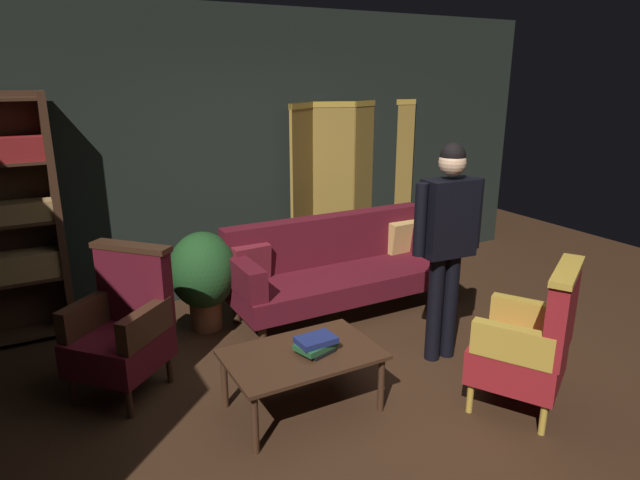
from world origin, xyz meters
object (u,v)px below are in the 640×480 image
(armchair_gilt_accent, at_px, (530,343))
(book_navy_cloth, at_px, (316,340))
(velvet_couch, at_px, (338,265))
(coffee_table, at_px, (302,359))
(standing_figure, at_px, (447,234))
(armchair_wing_left, at_px, (123,326))
(book_green_cloth, at_px, (316,345))
(potted_plant, at_px, (204,274))
(folding_screen, at_px, (350,186))
(book_black_cloth, at_px, (316,350))

(armchair_gilt_accent, bearing_deg, book_navy_cloth, 151.00)
(velvet_couch, relative_size, coffee_table, 2.12)
(standing_figure, bearing_deg, armchair_wing_left, 162.46)
(armchair_wing_left, bearing_deg, standing_figure, -17.54)
(coffee_table, height_order, book_green_cloth, book_green_cloth)
(armchair_gilt_accent, height_order, standing_figure, standing_figure)
(armchair_wing_left, xyz_separation_m, potted_plant, (0.79, 0.69, 0.02))
(book_navy_cloth, bearing_deg, velvet_couch, 54.44)
(folding_screen, bearing_deg, book_black_cloth, -126.19)
(velvet_couch, bearing_deg, folding_screen, 52.89)
(coffee_table, height_order, potted_plant, potted_plant)
(velvet_couch, distance_m, book_green_cloth, 1.64)
(coffee_table, xyz_separation_m, book_navy_cloth, (0.09, -0.03, 0.13))
(book_black_cloth, height_order, book_navy_cloth, book_navy_cloth)
(armchair_wing_left, bearing_deg, armchair_gilt_accent, -33.84)
(velvet_couch, bearing_deg, book_navy_cloth, -125.56)
(armchair_gilt_accent, distance_m, book_green_cloth, 1.40)
(book_black_cloth, bearing_deg, folding_screen, 53.81)
(folding_screen, bearing_deg, coffee_table, -128.04)
(velvet_couch, distance_m, potted_plant, 1.25)
(coffee_table, xyz_separation_m, book_black_cloth, (0.09, -0.03, 0.06))
(folding_screen, height_order, armchair_wing_left, folding_screen)
(folding_screen, height_order, potted_plant, folding_screen)
(velvet_couch, xyz_separation_m, book_green_cloth, (-0.95, -1.33, 0.02))
(armchair_gilt_accent, xyz_separation_m, book_navy_cloth, (-1.22, 0.68, 0.02))
(standing_figure, xyz_separation_m, potted_plant, (-1.47, 1.41, -0.52))
(armchair_wing_left, relative_size, standing_figure, 0.61)
(book_green_cloth, bearing_deg, coffee_table, 159.36)
(folding_screen, height_order, velvet_couch, folding_screen)
(potted_plant, bearing_deg, coffee_table, -82.89)
(armchair_wing_left, height_order, book_navy_cloth, armchair_wing_left)
(coffee_table, relative_size, armchair_wing_left, 0.96)
(velvet_couch, bearing_deg, coffee_table, -128.68)
(velvet_couch, bearing_deg, armchair_wing_left, -166.77)
(velvet_couch, xyz_separation_m, potted_plant, (-1.23, 0.22, 0.06))
(armchair_wing_left, xyz_separation_m, book_navy_cloth, (1.07, -0.86, 0.02))
(standing_figure, distance_m, book_green_cloth, 1.33)
(armchair_wing_left, height_order, standing_figure, standing_figure)
(armchair_gilt_accent, relative_size, armchair_wing_left, 1.00)
(potted_plant, height_order, book_navy_cloth, potted_plant)
(book_black_cloth, xyz_separation_m, book_navy_cloth, (0.00, 0.00, 0.07))
(coffee_table, relative_size, potted_plant, 1.13)
(folding_screen, relative_size, book_navy_cloth, 7.58)
(potted_plant, relative_size, book_green_cloth, 3.40)
(folding_screen, distance_m, book_green_cloth, 2.81)
(armchair_gilt_accent, height_order, book_navy_cloth, armchair_gilt_accent)
(folding_screen, distance_m, coffee_table, 2.86)
(armchair_gilt_accent, relative_size, book_navy_cloth, 4.15)
(standing_figure, relative_size, book_green_cloth, 6.55)
(armchair_wing_left, xyz_separation_m, standing_figure, (2.26, -0.71, 0.54))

